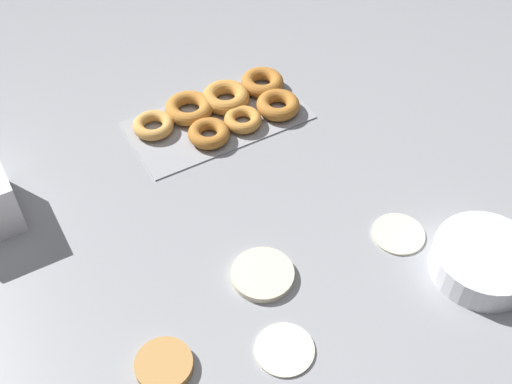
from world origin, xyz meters
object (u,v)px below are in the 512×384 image
object	(u,v)px
batter_bowl	(484,260)
pancake_2	(285,349)
pancake_3	(263,275)
donut_tray	(224,109)
pancake_1	(398,233)
pancake_0	(164,365)

from	to	relation	value
batter_bowl	pancake_2	bearing A→B (deg)	-5.52
pancake_3	donut_tray	world-z (taller)	donut_tray
pancake_1	donut_tray	world-z (taller)	donut_tray
pancake_2	batter_bowl	bearing A→B (deg)	174.48
pancake_2	pancake_3	distance (m)	0.15
pancake_1	batter_bowl	size ratio (longest dim) A/B	0.54
pancake_2	pancake_0	bearing A→B (deg)	-20.94
pancake_0	pancake_1	world-z (taller)	pancake_0
pancake_0	batter_bowl	xyz separation A→B (m)	(-0.56, 0.11, 0.02)
pancake_0	pancake_2	xyz separation A→B (m)	(-0.18, 0.07, -0.00)
pancake_3	batter_bowl	size ratio (longest dim) A/B	0.61
donut_tray	pancake_1	bearing A→B (deg)	105.02
pancake_0	batter_bowl	bearing A→B (deg)	169.36
pancake_2	pancake_3	xyz separation A→B (m)	(-0.04, -0.14, 0.00)
pancake_0	donut_tray	distance (m)	0.61
pancake_0	pancake_2	world-z (taller)	pancake_0
pancake_3	donut_tray	bearing A→B (deg)	-108.97
pancake_2	donut_tray	xyz separation A→B (m)	(-0.18, -0.55, 0.01)
pancake_1	pancake_0	bearing A→B (deg)	3.37
pancake_0	batter_bowl	size ratio (longest dim) A/B	0.51
pancake_1	pancake_2	bearing A→B (deg)	17.61
pancake_2	donut_tray	bearing A→B (deg)	-108.30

